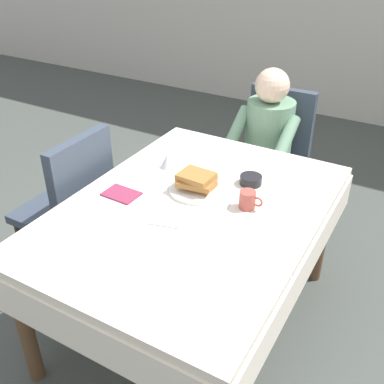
{
  "coord_description": "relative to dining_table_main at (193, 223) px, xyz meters",
  "views": [
    {
      "loc": [
        0.87,
        -1.52,
        1.89
      ],
      "look_at": [
        -0.03,
        0.04,
        0.79
      ],
      "focal_mm": 42.53,
      "sensor_mm": 36.0,
      "label": 1
    }
  ],
  "objects": [
    {
      "name": "ground_plane",
      "position": [
        0.0,
        0.0,
        -0.65
      ],
      "size": [
        14.0,
        14.0,
        0.0
      ],
      "primitive_type": "plane",
      "color": "#474C47"
    },
    {
      "name": "dining_table_main",
      "position": [
        0.0,
        0.0,
        0.0
      ],
      "size": [
        1.12,
        1.52,
        0.74
      ],
      "color": "silver",
      "rests_on": "ground"
    },
    {
      "name": "chair_diner",
      "position": [
        -0.04,
        1.17,
        -0.12
      ],
      "size": [
        0.44,
        0.45,
        0.93
      ],
      "rotation": [
        0.0,
        0.0,
        3.14
      ],
      "color": "#384251",
      "rests_on": "ground"
    },
    {
      "name": "diner_person",
      "position": [
        -0.04,
        1.01,
        0.02
      ],
      "size": [
        0.4,
        0.43,
        1.12
      ],
      "rotation": [
        0.0,
        0.0,
        3.14
      ],
      "color": "gray",
      "rests_on": "ground"
    },
    {
      "name": "chair_left_side",
      "position": [
        -0.77,
        0.0,
        -0.12
      ],
      "size": [
        0.45,
        0.44,
        0.93
      ],
      "rotation": [
        0.0,
        0.0,
        1.57
      ],
      "color": "#384251",
      "rests_on": "ground"
    },
    {
      "name": "plate_breakfast",
      "position": [
        -0.05,
        0.14,
        0.1
      ],
      "size": [
        0.28,
        0.28,
        0.02
      ],
      "primitive_type": "cylinder",
      "color": "white",
      "rests_on": "dining_table_main"
    },
    {
      "name": "breakfast_stack",
      "position": [
        -0.06,
        0.14,
        0.15
      ],
      "size": [
        0.2,
        0.16,
        0.08
      ],
      "color": "#A36B33",
      "rests_on": "plate_breakfast"
    },
    {
      "name": "cup_coffee",
      "position": [
        0.22,
        0.12,
        0.13
      ],
      "size": [
        0.11,
        0.08,
        0.08
      ],
      "color": "#B24C42",
      "rests_on": "dining_table_main"
    },
    {
      "name": "bowl_butter",
      "position": [
        0.15,
        0.33,
        0.11
      ],
      "size": [
        0.11,
        0.11,
        0.04
      ],
      "primitive_type": "cylinder",
      "color": "black",
      "rests_on": "dining_table_main"
    },
    {
      "name": "syrup_pitcher",
      "position": [
        -0.31,
        0.27,
        0.13
      ],
      "size": [
        0.08,
        0.08,
        0.07
      ],
      "color": "silver",
      "rests_on": "dining_table_main"
    },
    {
      "name": "fork_left_of_plate",
      "position": [
        -0.24,
        0.12,
        0.09
      ],
      "size": [
        0.03,
        0.18,
        0.0
      ],
      "primitive_type": "cube",
      "rotation": [
        0.0,
        0.0,
        1.5
      ],
      "color": "silver",
      "rests_on": "dining_table_main"
    },
    {
      "name": "knife_right_of_plate",
      "position": [
        0.14,
        0.12,
        0.09
      ],
      "size": [
        0.03,
        0.2,
        0.0
      ],
      "primitive_type": "cube",
      "rotation": [
        0.0,
        0.0,
        1.65
      ],
      "color": "silver",
      "rests_on": "dining_table_main"
    },
    {
      "name": "spoon_near_edge",
      "position": [
        -0.03,
        -0.19,
        0.09
      ],
      "size": [
        0.15,
        0.05,
        0.0
      ],
      "primitive_type": "cube",
      "rotation": [
        0.0,
        0.0,
        0.25
      ],
      "color": "silver",
      "rests_on": "dining_table_main"
    },
    {
      "name": "napkin_folded",
      "position": [
        -0.35,
        -0.08,
        0.09
      ],
      "size": [
        0.17,
        0.13,
        0.01
      ],
      "primitive_type": "cube",
      "rotation": [
        0.0,
        0.0,
        -0.03
      ],
      "color": "#8C2D4C",
      "rests_on": "dining_table_main"
    }
  ]
}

